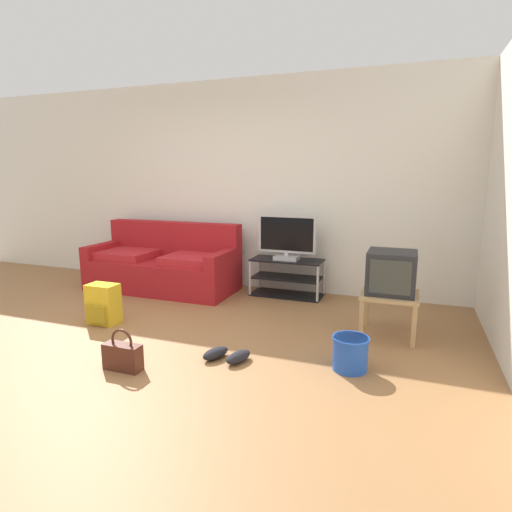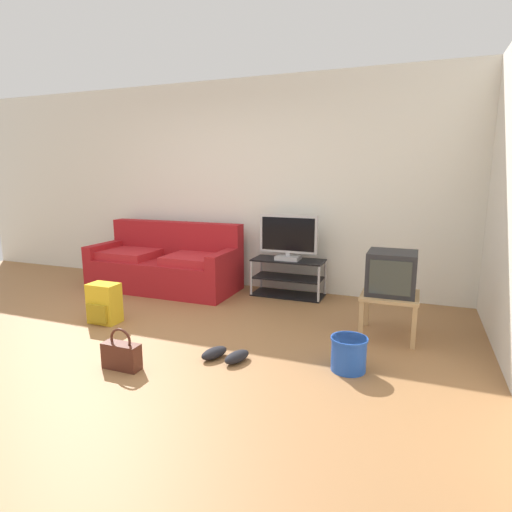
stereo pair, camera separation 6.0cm
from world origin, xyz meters
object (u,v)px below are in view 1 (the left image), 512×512
(side_table, at_px, (389,300))
(tv_stand, at_px, (287,277))
(couch, at_px, (164,265))
(flat_tv, at_px, (287,238))
(cleaning_bucket, at_px, (350,352))
(backpack, at_px, (103,304))
(crt_tv, at_px, (391,272))
(handbag, at_px, (123,356))
(sneakers_pair, at_px, (227,355))

(side_table, bearing_deg, tv_stand, 143.15)
(couch, relative_size, flat_tv, 2.68)
(cleaning_bucket, bearing_deg, tv_stand, 120.00)
(tv_stand, distance_m, side_table, 1.60)
(backpack, bearing_deg, crt_tv, 15.79)
(couch, relative_size, backpack, 4.71)
(couch, bearing_deg, cleaning_bucket, -30.18)
(crt_tv, relative_size, handbag, 1.29)
(side_table, distance_m, crt_tv, 0.26)
(backpack, bearing_deg, flat_tv, 49.15)
(flat_tv, bearing_deg, tv_stand, 90.00)
(sneakers_pair, bearing_deg, crt_tv, 40.86)
(tv_stand, distance_m, flat_tv, 0.51)
(crt_tv, height_order, cleaning_bucket, crt_tv)
(flat_tv, relative_size, cleaning_bucket, 2.53)
(handbag, relative_size, cleaning_bucket, 1.17)
(couch, bearing_deg, handbag, -65.39)
(flat_tv, xyz_separation_m, cleaning_bucket, (1.04, -1.77, -0.59))
(sneakers_pair, bearing_deg, side_table, 40.42)
(couch, height_order, crt_tv, couch)
(side_table, relative_size, sneakers_pair, 1.26)
(side_table, height_order, cleaning_bucket, side_table)
(couch, xyz_separation_m, crt_tv, (2.89, -0.69, 0.29))
(couch, distance_m, handbag, 2.39)
(couch, bearing_deg, tv_stand, 8.89)
(couch, xyz_separation_m, flat_tv, (1.62, 0.23, 0.42))
(sneakers_pair, bearing_deg, handbag, -147.99)
(couch, xyz_separation_m, tv_stand, (1.62, 0.25, -0.09))
(flat_tv, bearing_deg, cleaning_bucket, -59.69)
(side_table, xyz_separation_m, backpack, (-2.75, -0.66, -0.15))
(flat_tv, distance_m, sneakers_pair, 2.08)
(couch, height_order, handbag, couch)
(cleaning_bucket, xyz_separation_m, sneakers_pair, (-0.97, -0.19, -0.10))
(side_table, bearing_deg, cleaning_bucket, -105.67)
(couch, distance_m, flat_tv, 1.69)
(tv_stand, distance_m, sneakers_pair, 1.99)
(couch, relative_size, crt_tv, 4.47)
(couch, xyz_separation_m, handbag, (0.99, -2.16, -0.20))
(flat_tv, relative_size, crt_tv, 1.67)
(couch, relative_size, handbag, 5.79)
(cleaning_bucket, bearing_deg, side_table, 74.33)
(crt_tv, distance_m, handbag, 2.46)
(side_table, distance_m, backpack, 2.83)
(tv_stand, height_order, sneakers_pair, tv_stand)
(handbag, height_order, cleaning_bucket, handbag)
(handbag, height_order, sneakers_pair, handbag)
(crt_tv, bearing_deg, side_table, -90.00)
(couch, xyz_separation_m, backpack, (0.14, -1.37, -0.12))
(flat_tv, xyz_separation_m, handbag, (-0.63, -2.39, -0.62))
(tv_stand, height_order, flat_tv, flat_tv)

